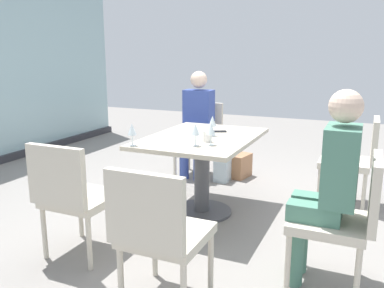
{
  "coord_description": "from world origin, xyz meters",
  "views": [
    {
      "loc": [
        -3.28,
        -1.36,
        1.46
      ],
      "look_at": [
        0.0,
        0.1,
        0.65
      ],
      "focal_mm": 37.56,
      "sensor_mm": 36.0,
      "label": 1
    }
  ],
  "objects_px": {
    "cell_phone_on_table": "(219,131)",
    "chair_far_right": "(200,134)",
    "chair_front_left": "(345,214)",
    "chair_side_end": "(159,229)",
    "person_front_left": "(329,180)",
    "wine_glass_1": "(211,129)",
    "chair_far_left": "(73,193)",
    "chair_front_right": "(356,156)",
    "wine_glass_3": "(132,130)",
    "person_far_right": "(197,119)",
    "coffee_cup": "(208,136)",
    "wine_glass_0": "(195,130)",
    "handbag_2": "(241,166)",
    "wine_glass_2": "(212,122)",
    "dining_table_main": "(202,156)",
    "handbag_0": "(224,168)"
  },
  "relations": [
    {
      "from": "chair_far_left",
      "to": "wine_glass_1",
      "type": "bearing_deg",
      "value": -39.35
    },
    {
      "from": "chair_side_end",
      "to": "wine_glass_3",
      "type": "xyz_separation_m",
      "value": [
        0.87,
        0.71,
        0.37
      ]
    },
    {
      "from": "wine_glass_2",
      "to": "handbag_2",
      "type": "bearing_deg",
      "value": 3.46
    },
    {
      "from": "chair_far_left",
      "to": "wine_glass_1",
      "type": "distance_m",
      "value": 1.18
    },
    {
      "from": "chair_front_right",
      "to": "coffee_cup",
      "type": "relative_size",
      "value": 9.67
    },
    {
      "from": "wine_glass_1",
      "to": "wine_glass_2",
      "type": "bearing_deg",
      "value": 19.35
    },
    {
      "from": "wine_glass_0",
      "to": "handbag_0",
      "type": "relative_size",
      "value": 0.62
    },
    {
      "from": "chair_side_end",
      "to": "handbag_2",
      "type": "height_order",
      "value": "chair_side_end"
    },
    {
      "from": "coffee_cup",
      "to": "dining_table_main",
      "type": "bearing_deg",
      "value": 34.15
    },
    {
      "from": "chair_front_right",
      "to": "wine_glass_2",
      "type": "bearing_deg",
      "value": 120.94
    },
    {
      "from": "chair_front_left",
      "to": "handbag_2",
      "type": "bearing_deg",
      "value": 32.7
    },
    {
      "from": "wine_glass_3",
      "to": "cell_phone_on_table",
      "type": "distance_m",
      "value": 0.96
    },
    {
      "from": "chair_far_right",
      "to": "wine_glass_2",
      "type": "xyz_separation_m",
      "value": [
        -1.1,
        -0.58,
        0.37
      ]
    },
    {
      "from": "cell_phone_on_table",
      "to": "handbag_2",
      "type": "bearing_deg",
      "value": -23.35
    },
    {
      "from": "wine_glass_2",
      "to": "wine_glass_3",
      "type": "bearing_deg",
      "value": 144.62
    },
    {
      "from": "wine_glass_0",
      "to": "handbag_2",
      "type": "distance_m",
      "value": 1.74
    },
    {
      "from": "wine_glass_1",
      "to": "handbag_2",
      "type": "xyz_separation_m",
      "value": [
        1.5,
        0.19,
        -0.72
      ]
    },
    {
      "from": "coffee_cup",
      "to": "wine_glass_0",
      "type": "bearing_deg",
      "value": 171.15
    },
    {
      "from": "chair_front_right",
      "to": "wine_glass_0",
      "type": "relative_size",
      "value": 4.7
    },
    {
      "from": "chair_front_left",
      "to": "person_front_left",
      "type": "xyz_separation_m",
      "value": [
        0.0,
        0.11,
        0.2
      ]
    },
    {
      "from": "chair_side_end",
      "to": "handbag_2",
      "type": "distance_m",
      "value": 2.7
    },
    {
      "from": "chair_side_end",
      "to": "wine_glass_2",
      "type": "xyz_separation_m",
      "value": [
        1.5,
        0.26,
        0.37
      ]
    },
    {
      "from": "dining_table_main",
      "to": "cell_phone_on_table",
      "type": "relative_size",
      "value": 8.89
    },
    {
      "from": "dining_table_main",
      "to": "chair_side_end",
      "type": "distance_m",
      "value": 1.49
    },
    {
      "from": "chair_far_right",
      "to": "person_front_left",
      "type": "xyz_separation_m",
      "value": [
        -1.94,
        -1.68,
        0.2
      ]
    },
    {
      "from": "wine_glass_1",
      "to": "handbag_0",
      "type": "distance_m",
      "value": 1.55
    },
    {
      "from": "wine_glass_0",
      "to": "dining_table_main",
      "type": "bearing_deg",
      "value": 14.6
    },
    {
      "from": "chair_front_left",
      "to": "chair_side_end",
      "type": "relative_size",
      "value": 1.0
    },
    {
      "from": "chair_side_end",
      "to": "dining_table_main",
      "type": "bearing_deg",
      "value": 13.17
    },
    {
      "from": "chair_far_left",
      "to": "person_front_left",
      "type": "height_order",
      "value": "person_front_left"
    },
    {
      "from": "person_front_left",
      "to": "person_far_right",
      "type": "bearing_deg",
      "value": 42.54
    },
    {
      "from": "chair_far_left",
      "to": "wine_glass_2",
      "type": "distance_m",
      "value": 1.4
    },
    {
      "from": "chair_front_left",
      "to": "person_front_left",
      "type": "distance_m",
      "value": 0.23
    },
    {
      "from": "coffee_cup",
      "to": "chair_front_right",
      "type": "bearing_deg",
      "value": -50.07
    },
    {
      "from": "chair_front_left",
      "to": "chair_far_left",
      "type": "relative_size",
      "value": 1.0
    },
    {
      "from": "person_front_left",
      "to": "handbag_2",
      "type": "relative_size",
      "value": 4.2
    },
    {
      "from": "chair_side_end",
      "to": "coffee_cup",
      "type": "xyz_separation_m",
      "value": [
        1.26,
        0.21,
        0.28
      ]
    },
    {
      "from": "chair_front_right",
      "to": "wine_glass_3",
      "type": "bearing_deg",
      "value": 129.32
    },
    {
      "from": "wine_glass_1",
      "to": "chair_front_right",
      "type": "bearing_deg",
      "value": -45.13
    },
    {
      "from": "person_front_left",
      "to": "wine_glass_1",
      "type": "relative_size",
      "value": 6.81
    },
    {
      "from": "wine_glass_1",
      "to": "chair_front_left",
      "type": "bearing_deg",
      "value": -114.02
    },
    {
      "from": "person_far_right",
      "to": "wine_glass_2",
      "type": "xyz_separation_m",
      "value": [
        -1.0,
        -0.58,
        0.16
      ]
    },
    {
      "from": "person_front_left",
      "to": "wine_glass_0",
      "type": "bearing_deg",
      "value": 69.48
    },
    {
      "from": "dining_table_main",
      "to": "chair_front_left",
      "type": "relative_size",
      "value": 1.47
    },
    {
      "from": "dining_table_main",
      "to": "person_front_left",
      "type": "relative_size",
      "value": 1.02
    },
    {
      "from": "person_far_right",
      "to": "handbag_2",
      "type": "bearing_deg",
      "value": -73.3
    },
    {
      "from": "person_far_right",
      "to": "coffee_cup",
      "type": "xyz_separation_m",
      "value": [
        -1.24,
        -0.63,
        0.08
      ]
    },
    {
      "from": "handbag_0",
      "to": "wine_glass_3",
      "type": "bearing_deg",
      "value": 171.95
    },
    {
      "from": "person_front_left",
      "to": "chair_far_left",
      "type": "bearing_deg",
      "value": 102.82
    },
    {
      "from": "cell_phone_on_table",
      "to": "chair_far_right",
      "type": "bearing_deg",
      "value": 5.76
    }
  ]
}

